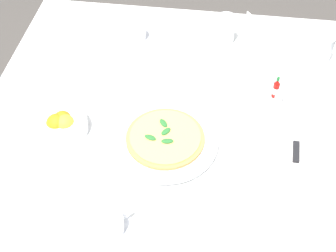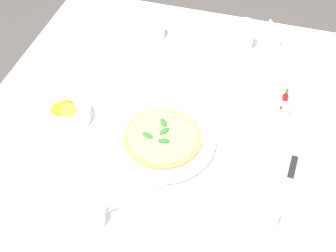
{
  "view_description": "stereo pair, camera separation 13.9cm",
  "coord_description": "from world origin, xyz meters",
  "px_view_note": "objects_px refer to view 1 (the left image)",
  "views": [
    {
      "loc": [
        -0.97,
        -0.13,
        1.79
      ],
      "look_at": [
        -0.05,
        -0.0,
        0.75
      ],
      "focal_mm": 49.06,
      "sensor_mm": 36.0,
      "label": 1
    },
    {
      "loc": [
        -0.95,
        -0.26,
        1.79
      ],
      "look_at": [
        -0.05,
        -0.0,
        0.75
      ],
      "focal_mm": 49.06,
      "sensor_mm": 36.0,
      "label": 2
    }
  ],
  "objects_px": {
    "coffee_cup_near_right": "(109,225)",
    "menu_card": "(253,24)",
    "coffee_cup_back_corner": "(135,33)",
    "hot_sauce_bottle": "(276,89)",
    "citrus_bowl": "(62,124)",
    "coffee_cup_far_left": "(278,203)",
    "pizza": "(166,138)",
    "water_glass_center_back": "(225,30)",
    "water_glass_right_edge": "(322,49)",
    "pepper_shaker": "(279,97)",
    "dinner_knife": "(296,139)",
    "pizza_plate": "(166,141)",
    "napkin_folded": "(295,143)",
    "salt_shaker": "(272,85)"
  },
  "relations": [
    {
      "from": "coffee_cup_near_right",
      "to": "menu_card",
      "type": "distance_m",
      "value": 0.97
    },
    {
      "from": "coffee_cup_back_corner",
      "to": "hot_sauce_bottle",
      "type": "xyz_separation_m",
      "value": [
        -0.24,
        -0.51,
        0.0
      ]
    },
    {
      "from": "coffee_cup_near_right",
      "to": "citrus_bowl",
      "type": "xyz_separation_m",
      "value": [
        0.32,
        0.22,
        0.0
      ]
    },
    {
      "from": "coffee_cup_far_left",
      "to": "pizza",
      "type": "bearing_deg",
      "value": 60.24
    },
    {
      "from": "coffee_cup_near_right",
      "to": "water_glass_center_back",
      "type": "distance_m",
      "value": 0.86
    },
    {
      "from": "hot_sauce_bottle",
      "to": "water_glass_right_edge",
      "type": "bearing_deg",
      "value": -37.53
    },
    {
      "from": "pizza",
      "to": "pepper_shaker",
      "type": "height_order",
      "value": "pepper_shaker"
    },
    {
      "from": "coffee_cup_far_left",
      "to": "menu_card",
      "type": "bearing_deg",
      "value": 5.48
    },
    {
      "from": "coffee_cup_back_corner",
      "to": "coffee_cup_near_right",
      "type": "xyz_separation_m",
      "value": [
        -0.79,
        -0.08,
        -0.0
      ]
    },
    {
      "from": "pizza",
      "to": "citrus_bowl",
      "type": "height_order",
      "value": "citrus_bowl"
    },
    {
      "from": "water_glass_right_edge",
      "to": "dinner_knife",
      "type": "xyz_separation_m",
      "value": [
        -0.41,
        0.11,
        -0.02
      ]
    },
    {
      "from": "menu_card",
      "to": "hot_sauce_bottle",
      "type": "bearing_deg",
      "value": 158.08
    },
    {
      "from": "water_glass_right_edge",
      "to": "pepper_shaker",
      "type": "distance_m",
      "value": 0.29
    },
    {
      "from": "coffee_cup_far_left",
      "to": "hot_sauce_bottle",
      "type": "height_order",
      "value": "hot_sauce_bottle"
    },
    {
      "from": "pizza_plate",
      "to": "coffee_cup_near_right",
      "type": "bearing_deg",
      "value": 161.62
    },
    {
      "from": "pizza_plate",
      "to": "menu_card",
      "type": "distance_m",
      "value": 0.65
    },
    {
      "from": "coffee_cup_back_corner",
      "to": "coffee_cup_far_left",
      "type": "height_order",
      "value": "coffee_cup_back_corner"
    },
    {
      "from": "water_glass_center_back",
      "to": "pizza",
      "type": "bearing_deg",
      "value": 164.14
    },
    {
      "from": "pepper_shaker",
      "to": "dinner_knife",
      "type": "bearing_deg",
      "value": -164.83
    },
    {
      "from": "menu_card",
      "to": "water_glass_center_back",
      "type": "bearing_deg",
      "value": 93.11
    },
    {
      "from": "pizza",
      "to": "napkin_folded",
      "type": "xyz_separation_m",
      "value": [
        0.04,
        -0.38,
        -0.01
      ]
    },
    {
      "from": "napkin_folded",
      "to": "pepper_shaker",
      "type": "bearing_deg",
      "value": 13.66
    },
    {
      "from": "pizza_plate",
      "to": "water_glass_right_edge",
      "type": "bearing_deg",
      "value": -46.85
    },
    {
      "from": "coffee_cup_near_right",
      "to": "napkin_folded",
      "type": "relative_size",
      "value": 0.58
    },
    {
      "from": "menu_card",
      "to": "water_glass_right_edge",
      "type": "bearing_deg",
      "value": -154.15
    },
    {
      "from": "pizza",
      "to": "pepper_shaker",
      "type": "xyz_separation_m",
      "value": [
        0.22,
        -0.34,
        0.0
      ]
    },
    {
      "from": "water_glass_right_edge",
      "to": "pepper_shaker",
      "type": "bearing_deg",
      "value": 147.5
    },
    {
      "from": "coffee_cup_back_corner",
      "to": "water_glass_center_back",
      "type": "height_order",
      "value": "water_glass_center_back"
    },
    {
      "from": "coffee_cup_far_left",
      "to": "water_glass_center_back",
      "type": "bearing_deg",
      "value": 14.1
    },
    {
      "from": "citrus_bowl",
      "to": "pizza_plate",
      "type": "bearing_deg",
      "value": -91.5
    },
    {
      "from": "pizza",
      "to": "coffee_cup_near_right",
      "type": "xyz_separation_m",
      "value": [
        -0.31,
        0.1,
        0.0
      ]
    },
    {
      "from": "water_glass_center_back",
      "to": "pepper_shaker",
      "type": "distance_m",
      "value": 0.36
    },
    {
      "from": "water_glass_center_back",
      "to": "hot_sauce_bottle",
      "type": "distance_m",
      "value": 0.33
    },
    {
      "from": "coffee_cup_back_corner",
      "to": "dinner_knife",
      "type": "height_order",
      "value": "coffee_cup_back_corner"
    },
    {
      "from": "coffee_cup_far_left",
      "to": "citrus_bowl",
      "type": "xyz_separation_m",
      "value": [
        0.19,
        0.64,
        0.0
      ]
    },
    {
      "from": "pizza",
      "to": "hot_sauce_bottle",
      "type": "height_order",
      "value": "hot_sauce_bottle"
    },
    {
      "from": "coffee_cup_near_right",
      "to": "napkin_folded",
      "type": "distance_m",
      "value": 0.6
    },
    {
      "from": "pepper_shaker",
      "to": "pizza",
      "type": "bearing_deg",
      "value": 122.93
    },
    {
      "from": "salt_shaker",
      "to": "menu_card",
      "type": "distance_m",
      "value": 0.33
    },
    {
      "from": "coffee_cup_far_left",
      "to": "dinner_knife",
      "type": "distance_m",
      "value": 0.24
    },
    {
      "from": "water_glass_right_edge",
      "to": "water_glass_center_back",
      "type": "distance_m",
      "value": 0.35
    },
    {
      "from": "napkin_folded",
      "to": "hot_sauce_bottle",
      "type": "height_order",
      "value": "hot_sauce_bottle"
    },
    {
      "from": "coffee_cup_near_right",
      "to": "hot_sauce_bottle",
      "type": "distance_m",
      "value": 0.7
    },
    {
      "from": "water_glass_right_edge",
      "to": "pizza",
      "type": "bearing_deg",
      "value": 133.12
    },
    {
      "from": "water_glass_right_edge",
      "to": "citrus_bowl",
      "type": "bearing_deg",
      "value": 119.1
    },
    {
      "from": "dinner_knife",
      "to": "hot_sauce_bottle",
      "type": "height_order",
      "value": "hot_sauce_bottle"
    },
    {
      "from": "water_glass_right_edge",
      "to": "dinner_knife",
      "type": "distance_m",
      "value": 0.43
    },
    {
      "from": "coffee_cup_near_right",
      "to": "dinner_knife",
      "type": "relative_size",
      "value": 0.66
    },
    {
      "from": "coffee_cup_far_left",
      "to": "dinner_knife",
      "type": "height_order",
      "value": "coffee_cup_far_left"
    },
    {
      "from": "water_glass_center_back",
      "to": "water_glass_right_edge",
      "type": "bearing_deg",
      "value": -99.92
    }
  ]
}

